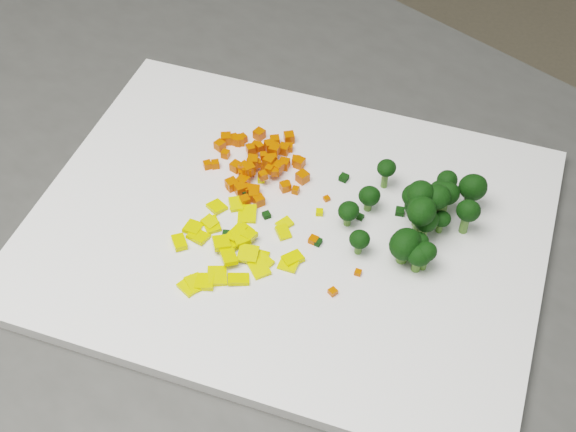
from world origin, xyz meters
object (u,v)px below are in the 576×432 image
(counter_block, at_px, (271,420))
(cutting_board, at_px, (288,227))
(carrot_pile, at_px, (257,158))
(pepper_pile, at_px, (230,248))
(broccoli_pile, at_px, (416,203))

(counter_block, height_order, cutting_board, cutting_board)
(carrot_pile, height_order, pepper_pile, carrot_pile)
(carrot_pile, distance_m, broccoli_pile, 0.17)
(counter_block, distance_m, pepper_pile, 0.48)
(counter_block, relative_size, broccoli_pile, 8.29)
(pepper_pile, xyz_separation_m, broccoli_pile, (0.15, 0.09, 0.02))
(cutting_board, bearing_deg, pepper_pile, -124.25)
(counter_block, height_order, pepper_pile, pepper_pile)
(carrot_pile, xyz_separation_m, broccoli_pile, (0.16, -0.02, 0.01))
(counter_block, bearing_deg, carrot_pile, 121.95)
(pepper_pile, bearing_deg, counter_block, 89.71)
(cutting_board, relative_size, carrot_pile, 4.50)
(counter_block, xyz_separation_m, carrot_pile, (-0.02, 0.03, 0.48))
(carrot_pile, distance_m, pepper_pile, 0.11)
(pepper_pile, bearing_deg, cutting_board, 55.75)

